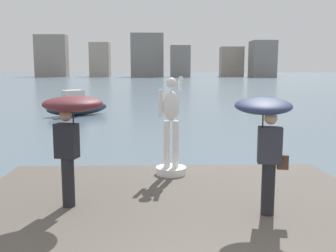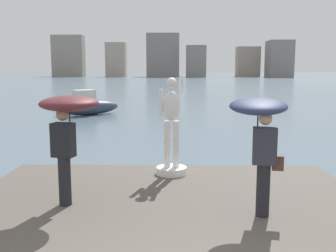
% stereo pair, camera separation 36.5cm
% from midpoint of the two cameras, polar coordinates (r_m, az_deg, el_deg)
% --- Properties ---
extents(ground_plane, '(400.00, 400.00, 0.00)m').
position_cam_midpoint_polar(ground_plane, '(42.98, -1.48, 4.68)').
color(ground_plane, slate).
extents(statue_white_figure, '(0.70, 0.91, 2.25)m').
position_cam_midpoint_polar(statue_white_figure, '(8.95, -0.71, -1.45)').
color(statue_white_figure, white).
rests_on(statue_white_figure, pier).
extents(onlooker_left, '(1.25, 1.26, 1.96)m').
position_cam_midpoint_polar(onlooker_left, '(6.99, -15.32, 1.07)').
color(onlooker_left, black).
rests_on(onlooker_left, pier).
extents(onlooker_right, '(1.08, 1.09, 1.98)m').
position_cam_midpoint_polar(onlooker_right, '(6.55, 12.44, 0.01)').
color(onlooker_right, black).
rests_on(onlooker_right, pier).
extents(boat_near, '(3.77, 3.24, 1.52)m').
position_cam_midpoint_polar(boat_near, '(24.19, -13.48, 2.82)').
color(boat_near, '#2D384C').
rests_on(boat_near, ground).
extents(distant_skyline, '(73.67, 13.36, 13.26)m').
position_cam_midpoint_polar(distant_skyline, '(124.03, -1.82, 9.84)').
color(distant_skyline, gray).
rests_on(distant_skyline, ground).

